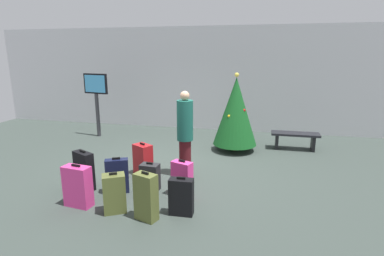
# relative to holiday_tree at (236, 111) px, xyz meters

# --- Properties ---
(ground_plane) EXTENTS (16.00, 16.00, 0.00)m
(ground_plane) POSITION_rel_holiday_tree_xyz_m (-1.37, -1.76, -1.11)
(ground_plane) COLOR #38423D
(back_wall) EXTENTS (16.00, 0.20, 3.57)m
(back_wall) POSITION_rel_holiday_tree_xyz_m (-1.37, 2.43, 0.67)
(back_wall) COLOR silver
(back_wall) RESTS_ON ground_plane
(holiday_tree) EXTENTS (1.20, 1.20, 2.16)m
(holiday_tree) POSITION_rel_holiday_tree_xyz_m (0.00, 0.00, 0.00)
(holiday_tree) COLOR #4C3319
(holiday_tree) RESTS_ON ground_plane
(flight_info_kiosk) EXTENTS (0.87, 0.25, 2.04)m
(flight_info_kiosk) POSITION_rel_holiday_tree_xyz_m (-4.50, 0.55, 0.31)
(flight_info_kiosk) COLOR #333338
(flight_info_kiosk) RESTS_ON ground_plane
(waiting_bench) EXTENTS (1.31, 0.44, 0.48)m
(waiting_bench) POSITION_rel_holiday_tree_xyz_m (1.65, 0.47, -0.76)
(waiting_bench) COLOR black
(waiting_bench) RESTS_ON ground_plane
(traveller_0) EXTENTS (0.49, 0.49, 1.88)m
(traveller_0) POSITION_rel_holiday_tree_xyz_m (-0.90, -2.07, -0.12)
(traveller_0) COLOR #4C1419
(traveller_0) RESTS_ON ground_plane
(suitcase_0) EXTENTS (0.43, 0.31, 0.72)m
(suitcase_0) POSITION_rel_holiday_tree_xyz_m (-0.71, -3.09, -0.77)
(suitcase_0) COLOR #E5388C
(suitcase_0) RESTS_ON ground_plane
(suitcase_1) EXTENTS (0.41, 0.32, 0.82)m
(suitcase_1) POSITION_rel_holiday_tree_xyz_m (-1.06, -4.04, -0.72)
(suitcase_1) COLOR #59602D
(suitcase_1) RESTS_ON ground_plane
(suitcase_2) EXTENTS (0.51, 0.29, 0.78)m
(suitcase_2) POSITION_rel_holiday_tree_xyz_m (-2.39, -3.87, -0.74)
(suitcase_2) COLOR #E5388C
(suitcase_2) RESTS_ON ground_plane
(suitcase_3) EXTENTS (0.37, 0.26, 0.58)m
(suitcase_3) POSITION_rel_holiday_tree_xyz_m (-1.39, -2.98, -0.84)
(suitcase_3) COLOR #232326
(suitcase_3) RESTS_ON ground_plane
(suitcase_4) EXTENTS (0.51, 0.38, 0.80)m
(suitcase_4) POSITION_rel_holiday_tree_xyz_m (-2.69, -3.19, -0.73)
(suitcase_4) COLOR black
(suitcase_4) RESTS_ON ground_plane
(suitcase_5) EXTENTS (0.48, 0.44, 0.73)m
(suitcase_5) POSITION_rel_holiday_tree_xyz_m (-1.83, -2.24, -0.76)
(suitcase_5) COLOR #B2191E
(suitcase_5) RESTS_ON ground_plane
(suitcase_6) EXTENTS (0.47, 0.34, 0.71)m
(suitcase_6) POSITION_rel_holiday_tree_xyz_m (-1.97, -3.21, -0.77)
(suitcase_6) COLOR #141938
(suitcase_6) RESTS_ON ground_plane
(suitcase_7) EXTENTS (0.45, 0.41, 0.71)m
(suitcase_7) POSITION_rel_holiday_tree_xyz_m (-1.67, -3.92, -0.77)
(suitcase_7) COLOR #59602D
(suitcase_7) RESTS_ON ground_plane
(suitcase_8) EXTENTS (0.41, 0.21, 0.67)m
(suitcase_8) POSITION_rel_holiday_tree_xyz_m (-0.55, -3.76, -0.79)
(suitcase_8) COLOR black
(suitcase_8) RESTS_ON ground_plane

